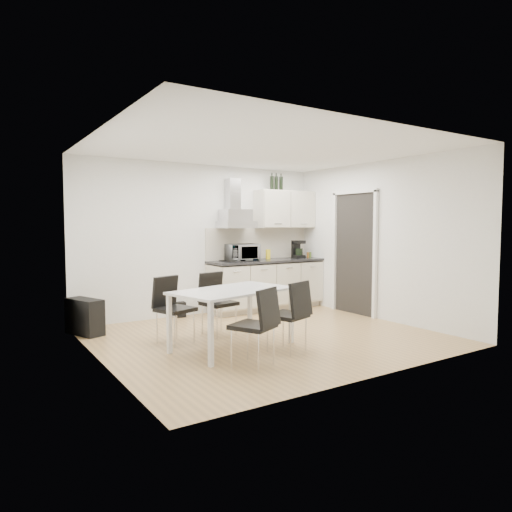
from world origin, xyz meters
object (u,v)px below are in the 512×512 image
(kitchenette, at_px, (267,264))
(chair_near_right, at_px, (287,316))
(chair_far_left, at_px, (175,310))
(chair_far_right, at_px, (219,304))
(chair_near_left, at_px, (253,327))
(floor_speaker, at_px, (181,310))
(dining_table, at_px, (233,295))
(guitar_amp, at_px, (85,317))

(kitchenette, height_order, chair_near_right, kitchenette)
(chair_far_left, bearing_deg, chair_far_right, 169.07)
(chair_near_left, bearing_deg, kitchenette, 26.06)
(floor_speaker, bearing_deg, chair_far_right, -86.37)
(chair_far_left, xyz_separation_m, chair_near_right, (1.00, -1.11, 0.00))
(chair_far_right, bearing_deg, kitchenette, -153.09)
(dining_table, height_order, chair_near_right, chair_near_right)
(kitchenette, height_order, chair_near_left, kitchenette)
(dining_table, bearing_deg, chair_near_left, -117.82)
(chair_far_left, bearing_deg, kitchenette, -169.37)
(chair_far_right, xyz_separation_m, guitar_amp, (-1.60, 1.06, -0.18))
(chair_far_right, bearing_deg, guitar_amp, -43.52)
(chair_far_left, relative_size, chair_near_left, 1.00)
(kitchenette, distance_m, chair_far_right, 2.15)
(chair_near_left, xyz_separation_m, guitar_amp, (-1.23, 2.53, -0.18))
(guitar_amp, bearing_deg, kitchenette, -16.96)
(dining_table, distance_m, floor_speaker, 2.23)
(chair_far_left, relative_size, chair_near_right, 1.00)
(chair_far_left, height_order, chair_far_right, same)
(chair_near_right, bearing_deg, chair_near_left, -177.43)
(chair_near_right, bearing_deg, kitchenette, 41.72)
(kitchenette, distance_m, dining_table, 2.73)
(chair_far_right, height_order, chair_near_left, same)
(chair_near_right, xyz_separation_m, floor_speaker, (-0.26, 2.65, -0.31))
(chair_near_left, xyz_separation_m, floor_speaker, (0.40, 2.91, -0.31))
(kitchenette, relative_size, chair_far_left, 2.86)
(dining_table, xyz_separation_m, chair_far_left, (-0.52, 0.61, -0.24))
(chair_far_right, bearing_deg, chair_near_right, 93.50)
(floor_speaker, bearing_deg, chair_far_left, -110.61)
(chair_near_left, bearing_deg, chair_far_left, 76.62)
(dining_table, relative_size, guitar_amp, 2.52)
(dining_table, bearing_deg, floor_speaker, 70.29)
(chair_near_left, bearing_deg, dining_table, 49.09)
(kitchenette, xyz_separation_m, chair_near_right, (-1.40, -2.49, -0.39))
(kitchenette, distance_m, chair_near_left, 3.46)
(kitchenette, bearing_deg, floor_speaker, 174.30)
(floor_speaker, bearing_deg, chair_near_right, -79.45)
(chair_near_left, relative_size, chair_near_right, 1.00)
(floor_speaker, bearing_deg, kitchenette, -0.74)
(dining_table, height_order, chair_near_left, chair_near_left)
(chair_near_right, bearing_deg, floor_speaker, 76.63)
(dining_table, height_order, floor_speaker, dining_table)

